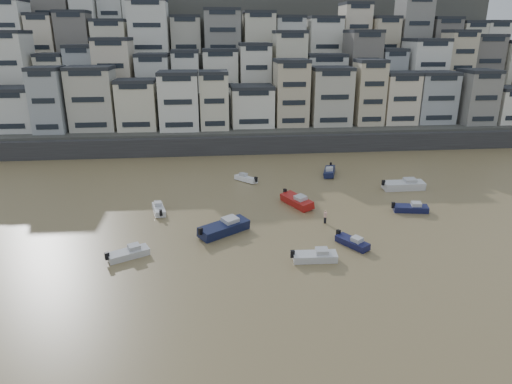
{
  "coord_description": "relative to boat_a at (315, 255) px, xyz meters",
  "views": [
    {
      "loc": [
        2.28,
        -23.42,
        22.81
      ],
      "look_at": [
        7.8,
        30.0,
        4.0
      ],
      "focal_mm": 32.0,
      "sensor_mm": 36.0,
      "label": 1
    }
  ],
  "objects": [
    {
      "name": "boat_a",
      "position": [
        0.0,
        0.0,
        0.0
      ],
      "size": [
        5.13,
        1.86,
        1.38
      ],
      "primitive_type": null,
      "rotation": [
        0.0,
        0.0,
        -0.04
      ],
      "color": "silver",
      "rests_on": "ground"
    },
    {
      "name": "boat_f",
      "position": [
        -17.73,
        15.74,
        -0.07
      ],
      "size": [
        2.49,
        4.8,
        1.25
      ],
      "primitive_type": null,
      "rotation": [
        0.0,
        0.0,
        1.8
      ],
      "color": "silver",
      "rests_on": "ground"
    },
    {
      "name": "boat_g",
      "position": [
        18.76,
        21.48,
        0.25
      ],
      "size": [
        6.93,
        2.31,
        1.89
      ],
      "primitive_type": null,
      "rotation": [
        0.0,
        0.0,
        0.01
      ],
      "color": "silver",
      "rests_on": "ground"
    },
    {
      "name": "boat_j",
      "position": [
        -19.66,
        2.8,
        -0.04
      ],
      "size": [
        4.94,
        3.62,
        1.3
      ],
      "primitive_type": null,
      "rotation": [
        0.0,
        0.0,
        0.49
      ],
      "color": "silver",
      "rests_on": "ground"
    },
    {
      "name": "boat_i",
      "position": [
        9.41,
        30.14,
        0.08
      ],
      "size": [
        3.54,
        5.94,
        1.54
      ],
      "primitive_type": null,
      "rotation": [
        0.0,
        0.0,
        -1.89
      ],
      "color": "#131A3C",
      "rests_on": "ground"
    },
    {
      "name": "boat_b",
      "position": [
        5.01,
        3.13,
        -0.07
      ],
      "size": [
        3.64,
        4.67,
        1.24
      ],
      "primitive_type": null,
      "rotation": [
        0.0,
        0.0,
        -1.02
      ],
      "color": "#151743",
      "rests_on": "ground"
    },
    {
      "name": "boat_d",
      "position": [
        15.96,
        12.49,
        -0.02
      ],
      "size": [
        5.17,
        2.49,
        1.35
      ],
      "primitive_type": null,
      "rotation": [
        0.0,
        0.0,
        -0.18
      ],
      "color": "#151943",
      "rests_on": "ground"
    },
    {
      "name": "boat_h",
      "position": [
        -4.97,
        28.06,
        -0.08
      ],
      "size": [
        4.12,
        4.27,
        1.22
      ],
      "primitive_type": null,
      "rotation": [
        0.0,
        0.0,
        2.32
      ],
      "color": "white",
      "rests_on": "ground"
    },
    {
      "name": "person_pink",
      "position": [
        3.56,
        9.88,
        0.18
      ],
      "size": [
        0.44,
        0.44,
        1.74
      ],
      "primitive_type": null,
      "color": "#DBA69B",
      "rests_on": "ground"
    },
    {
      "name": "hillside",
      "position": [
        1.85,
        86.13,
        12.32
      ],
      "size": [
        141.04,
        66.0,
        50.0
      ],
      "color": "#4C4C47",
      "rests_on": "ground"
    },
    {
      "name": "boat_e",
      "position": [
        1.16,
        16.44,
        0.17
      ],
      "size": [
        4.46,
        6.58,
        1.72
      ],
      "primitive_type": null,
      "rotation": [
        0.0,
        0.0,
        -1.15
      ],
      "color": "#A21613",
      "rests_on": "ground"
    },
    {
      "name": "harbor_wall",
      "position": [
        -2.89,
        46.29,
        1.06
      ],
      "size": [
        140.0,
        3.0,
        3.5
      ],
      "primitive_type": "cube",
      "color": "#38383A",
      "rests_on": "ground"
    },
    {
      "name": "boat_c",
      "position": [
        -9.28,
        8.02,
        0.28
      ],
      "size": [
        7.14,
        6.0,
        1.94
      ],
      "primitive_type": null,
      "rotation": [
        0.0,
        0.0,
        0.62
      ],
      "color": "#12193B",
      "rests_on": "ground"
    }
  ]
}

